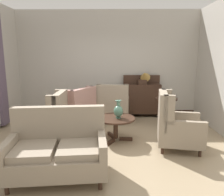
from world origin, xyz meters
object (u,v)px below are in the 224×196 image
armchair_far_left (48,121)px  side_table (166,109)px  coffee_table (116,122)px  armchair_near_sideboard (76,111)px  gramophone (144,77)px  settee (57,150)px  armchair_back_corner (113,106)px  sideboard (142,98)px  porcelain_vase (118,111)px  armchair_beside_settee (175,126)px

armchair_far_left → side_table: size_ratio=1.46×
coffee_table → armchair_near_sideboard: armchair_near_sideboard is taller
side_table → gramophone: bearing=120.5°
armchair_far_left → settee: bearing=21.4°
armchair_near_sideboard → side_table: bearing=124.3°
coffee_table → armchair_far_left: size_ratio=0.78×
armchair_back_corner → gramophone: 1.23m
settee → armchair_far_left: bearing=105.6°
armchair_far_left → sideboard: 2.93m
porcelain_vase → armchair_far_left: armchair_far_left is taller
porcelain_vase → gramophone: gramophone is taller
armchair_back_corner → armchair_beside_settee: size_ratio=0.94×
armchair_back_corner → side_table: 1.39m
coffee_table → sideboard: (0.77, 1.90, 0.14)m
porcelain_vase → armchair_near_sideboard: armchair_near_sideboard is taller
armchair_beside_settee → sideboard: (-0.38, 2.29, 0.08)m
settee → armchair_near_sideboard: size_ratio=1.30×
coffee_table → side_table: side_table is taller
coffee_table → porcelain_vase: (0.05, -0.03, 0.26)m
porcelain_vase → side_table: 1.63m
armchair_back_corner → armchair_far_left: bearing=51.4°
armchair_near_sideboard → side_table: 2.28m
armchair_beside_settee → coffee_table: bearing=80.1°
coffee_table → porcelain_vase: porcelain_vase is taller
armchair_near_sideboard → gramophone: (1.80, 1.00, 0.75)m
armchair_far_left → sideboard: bearing=131.2°
armchair_beside_settee → armchair_far_left: bearing=91.3°
armchair_far_left → armchair_back_corner: size_ratio=1.01×
sideboard → gramophone: size_ratio=2.62×
armchair_near_sideboard → armchair_beside_settee: bearing=89.9°
armchair_back_corner → armchair_beside_settee: (1.22, -1.76, 0.03)m
porcelain_vase → settee: size_ratio=0.25×
armchair_back_corner → armchair_near_sideboard: bearing=36.1°
sideboard → gramophone: (0.04, -0.08, 0.63)m
porcelain_vase → armchair_back_corner: armchair_back_corner is taller
side_table → armchair_near_sideboard: bearing=-175.0°
armchair_far_left → gramophone: bearing=129.4°
armchair_far_left → armchair_near_sideboard: (0.43, 0.86, -0.01)m
armchair_near_sideboard → coffee_table: bearing=79.9°
coffee_table → gramophone: size_ratio=1.78×
coffee_table → armchair_near_sideboard: bearing=140.7°
settee → armchair_back_corner: size_ratio=1.44×
porcelain_vase → settee: (-0.92, -1.40, -0.25)m
armchair_back_corner → sideboard: (0.83, 0.54, 0.11)m
coffee_table → armchair_beside_settee: bearing=-18.9°
porcelain_vase → armchair_far_left: bearing=-179.5°
gramophone → armchair_far_left: bearing=-140.3°
coffee_table → armchair_far_left: bearing=-178.2°
coffee_table → armchair_near_sideboard: (-0.99, 0.81, 0.02)m
settee → side_table: (2.16, 2.44, 0.02)m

